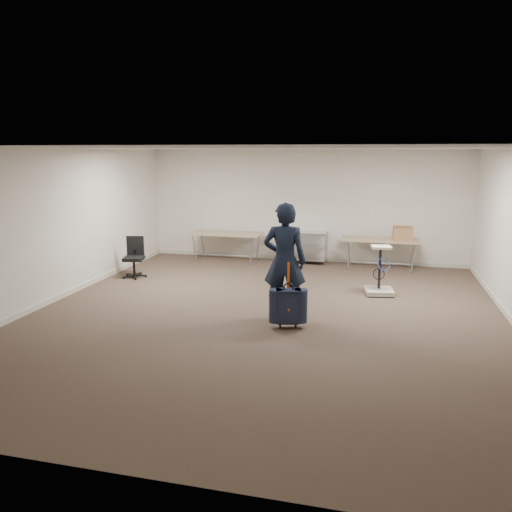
# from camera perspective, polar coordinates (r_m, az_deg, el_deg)

# --- Properties ---
(ground) EXTENTS (9.00, 9.00, 0.00)m
(ground) POSITION_cam_1_polar(r_m,az_deg,el_deg) (8.61, 1.07, -6.76)
(ground) COLOR #3F2F26
(ground) RESTS_ON ground
(room_shell) EXTENTS (8.00, 9.00, 9.00)m
(room_shell) POSITION_cam_1_polar(r_m,az_deg,el_deg) (9.89, 2.83, -3.98)
(room_shell) COLOR beige
(room_shell) RESTS_ON ground
(folding_table_left) EXTENTS (1.80, 0.75, 0.73)m
(folding_table_left) POSITION_cam_1_polar(r_m,az_deg,el_deg) (12.64, -3.41, 2.43)
(folding_table_left) COLOR #99865E
(folding_table_left) RESTS_ON ground
(folding_table_right) EXTENTS (1.80, 0.75, 0.73)m
(folding_table_right) POSITION_cam_1_polar(r_m,az_deg,el_deg) (12.09, 14.08, 1.66)
(folding_table_right) COLOR #99865E
(folding_table_right) RESTS_ON ground
(wire_shelf) EXTENTS (1.22, 0.47, 0.80)m
(wire_shelf) POSITION_cam_1_polar(r_m,az_deg,el_deg) (12.51, 5.30, 1.20)
(wire_shelf) COLOR silver
(wire_shelf) RESTS_ON ground
(person) EXTENTS (0.75, 0.52, 1.95)m
(person) POSITION_cam_1_polar(r_m,az_deg,el_deg) (8.26, 3.28, -0.57)
(person) COLOR black
(person) RESTS_ON ground
(suitcase) EXTENTS (0.43, 0.32, 1.06)m
(suitcase) POSITION_cam_1_polar(r_m,az_deg,el_deg) (7.91, 3.70, -5.73)
(suitcase) COLOR #151C31
(suitcase) RESTS_ON ground
(office_chair) EXTENTS (0.54, 0.54, 0.90)m
(office_chair) POSITION_cam_1_polar(r_m,az_deg,el_deg) (11.41, -13.72, -1.00)
(office_chair) COLOR black
(office_chair) RESTS_ON ground
(equipment_cart) EXTENTS (0.60, 0.60, 0.96)m
(equipment_cart) POSITION_cam_1_polar(r_m,az_deg,el_deg) (10.05, 13.94, -2.87)
(equipment_cart) COLOR beige
(equipment_cart) RESTS_ON ground
(cardboard_box) EXTENTS (0.45, 0.35, 0.32)m
(cardboard_box) POSITION_cam_1_polar(r_m,az_deg,el_deg) (12.03, 16.42, 2.51)
(cardboard_box) COLOR #A0804A
(cardboard_box) RESTS_ON folding_table_right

